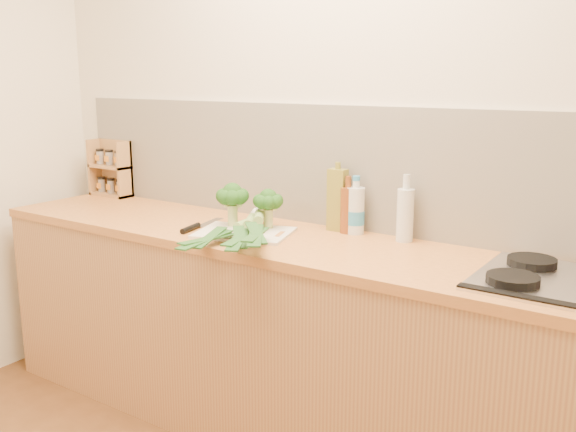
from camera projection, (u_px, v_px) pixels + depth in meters
name	position (u px, v px, depth m)	size (l,w,h in m)	color
room_shell	(341.00, 167.00, 2.81)	(3.50, 3.50, 3.50)	beige
counter	(305.00, 342.00, 2.74)	(3.20, 0.62, 0.90)	#AC7E47
gas_hob	(570.00, 282.00, 2.07)	(0.58, 0.50, 0.04)	silver
chopping_board	(244.00, 233.00, 2.74)	(0.39, 0.29, 0.01)	beige
broccoli_left	(232.00, 197.00, 2.82)	(0.15, 0.15, 0.19)	#B0BE6E
broccoli_right	(268.00, 201.00, 2.78)	(0.13, 0.13, 0.17)	#B0BE6E
leek_front	(236.00, 228.00, 2.71)	(0.15, 0.65, 0.04)	white
leek_mid	(248.00, 225.00, 2.68)	(0.37, 0.61, 0.04)	white
leek_back	(258.00, 221.00, 2.68)	(0.43, 0.59, 0.04)	white
chefs_knife	(195.00, 227.00, 2.84)	(0.10, 0.34, 0.02)	silver
spice_rack	(112.00, 171.00, 3.60)	(0.26, 0.10, 0.31)	tan
oil_tin	(337.00, 200.00, 2.78)	(0.08, 0.05, 0.30)	olive
glass_bottle	(405.00, 214.00, 2.61)	(0.07, 0.07, 0.28)	silver
amber_bottle	(348.00, 209.00, 2.75)	(0.06, 0.06, 0.25)	brown
water_bottle	(356.00, 212.00, 2.74)	(0.08, 0.08, 0.23)	silver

